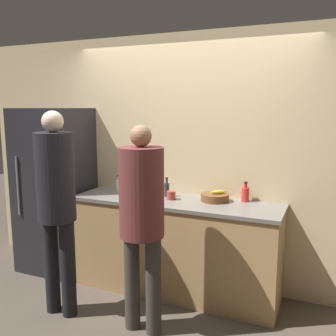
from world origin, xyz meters
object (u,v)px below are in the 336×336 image
object	(u,v)px
bottle_dark	(167,189)
cup_red	(171,195)
person_left	(56,197)
refrigerator	(55,190)
person_center	(142,211)
fruit_bowl	(215,197)
bottle_red	(245,194)
bottle_clear	(119,185)
utensil_crock	(135,185)

from	to	relation	value
bottle_dark	cup_red	distance (m)	0.13
person_left	cup_red	distance (m)	1.10
refrigerator	cup_red	xyz separation A→B (m)	(1.43, 0.02, 0.07)
person_center	fruit_bowl	bearing A→B (deg)	67.25
fruit_bowl	bottle_red	world-z (taller)	bottle_red
person_left	bottle_red	size ratio (longest dim) A/B	9.46
refrigerator	bottle_dark	distance (m)	1.35
person_left	fruit_bowl	size ratio (longest dim) A/B	6.72
bottle_red	refrigerator	bearing A→B (deg)	-173.81
cup_red	bottle_red	bearing A→B (deg)	17.35
bottle_red	person_left	bearing A→B (deg)	-144.70
refrigerator	person_left	distance (m)	1.06
bottle_red	bottle_dark	world-z (taller)	bottle_dark
bottle_clear	cup_red	distance (m)	0.65
bottle_clear	fruit_bowl	bearing A→B (deg)	2.30
bottle_dark	refrigerator	bearing A→B (deg)	-175.42
bottle_dark	cup_red	bearing A→B (deg)	-46.07
bottle_dark	bottle_clear	distance (m)	0.56
refrigerator	bottle_red	xyz separation A→B (m)	(2.12, 0.23, 0.11)
person_left	cup_red	world-z (taller)	person_left
person_left	fruit_bowl	world-z (taller)	person_left
fruit_bowl	cup_red	xyz separation A→B (m)	(-0.42, -0.11, 0.00)
refrigerator	fruit_bowl	size ratio (longest dim) A/B	6.78
person_center	bottle_clear	xyz separation A→B (m)	(-0.70, 0.81, -0.01)
fruit_bowl	utensil_crock	xyz separation A→B (m)	(-0.93, 0.08, 0.03)
fruit_bowl	bottle_clear	distance (m)	1.06
bottle_red	bottle_dark	size ratio (longest dim) A/B	0.97
cup_red	bottle_dark	bearing A→B (deg)	133.93
refrigerator	bottle_red	distance (m)	2.14
fruit_bowl	utensil_crock	bearing A→B (deg)	175.00
bottle_dark	bottle_red	bearing A→B (deg)	8.95
utensil_crock	fruit_bowl	bearing A→B (deg)	-5.00
bottle_red	bottle_clear	distance (m)	1.34
person_center	bottle_red	xyz separation A→B (m)	(0.63, 0.95, -0.01)
cup_red	fruit_bowl	bearing A→B (deg)	15.00
bottle_red	cup_red	world-z (taller)	bottle_red
bottle_dark	bottle_clear	size ratio (longest dim) A/B	1.06
bottle_clear	cup_red	xyz separation A→B (m)	(0.64, -0.07, -0.03)
person_center	fruit_bowl	xyz separation A→B (m)	(0.36, 0.85, -0.04)
person_left	bottle_clear	xyz separation A→B (m)	(0.10, 0.87, -0.06)
person_left	bottle_red	world-z (taller)	person_left
cup_red	person_center	bearing A→B (deg)	-85.46
utensil_crock	cup_red	size ratio (longest dim) A/B	2.76
fruit_bowl	cup_red	size ratio (longest dim) A/B	3.13
bottle_red	bottle_dark	distance (m)	0.79
bottle_clear	person_left	bearing A→B (deg)	-96.75
person_left	fruit_bowl	xyz separation A→B (m)	(1.16, 0.91, -0.09)
bottle_clear	cup_red	world-z (taller)	bottle_clear
utensil_crock	bottle_clear	size ratio (longest dim) A/B	1.28
person_center	bottle_red	bearing A→B (deg)	56.61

